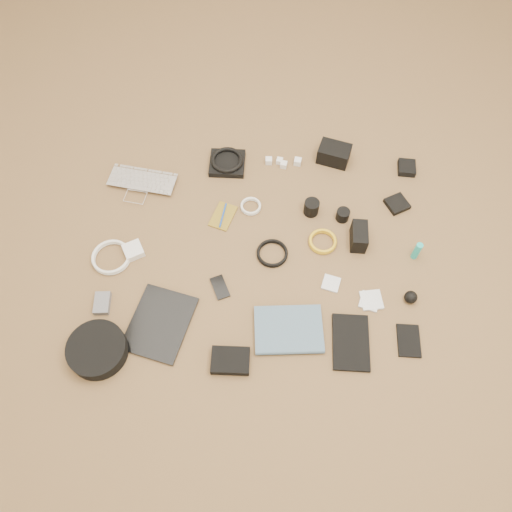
{
  "coord_description": "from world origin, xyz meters",
  "views": [
    {
      "loc": [
        -0.03,
        -0.98,
        1.75
      ],
      "look_at": [
        -0.01,
        -0.02,
        0.02
      ],
      "focal_mm": 35.0,
      "sensor_mm": 36.0,
      "label": 1
    }
  ],
  "objects_px": {
    "laptop": "(140,188)",
    "tablet": "(160,323)",
    "dslr_camera": "(334,154)",
    "headphone_case": "(97,350)",
    "phone": "(220,287)",
    "paperback": "(290,354)"
  },
  "relations": [
    {
      "from": "dslr_camera",
      "to": "headphone_case",
      "type": "relative_size",
      "value": 0.64
    },
    {
      "from": "dslr_camera",
      "to": "phone",
      "type": "relative_size",
      "value": 1.38
    },
    {
      "from": "dslr_camera",
      "to": "paperback",
      "type": "relative_size",
      "value": 0.55
    },
    {
      "from": "laptop",
      "to": "dslr_camera",
      "type": "bearing_deg",
      "value": 22.77
    },
    {
      "from": "laptop",
      "to": "tablet",
      "type": "relative_size",
      "value": 1.07
    },
    {
      "from": "headphone_case",
      "to": "paperback",
      "type": "bearing_deg",
      "value": -2.32
    },
    {
      "from": "headphone_case",
      "to": "laptop",
      "type": "bearing_deg",
      "value": 83.54
    },
    {
      "from": "paperback",
      "to": "headphone_case",
      "type": "bearing_deg",
      "value": 87.41
    },
    {
      "from": "tablet",
      "to": "phone",
      "type": "xyz_separation_m",
      "value": [
        0.22,
        0.14,
        -0.0
      ]
    },
    {
      "from": "laptop",
      "to": "phone",
      "type": "bearing_deg",
      "value": -40.75
    },
    {
      "from": "phone",
      "to": "headphone_case",
      "type": "xyz_separation_m",
      "value": [
        -0.43,
        -0.25,
        0.03
      ]
    },
    {
      "from": "laptop",
      "to": "headphone_case",
      "type": "relative_size",
      "value": 1.37
    },
    {
      "from": "phone",
      "to": "paperback",
      "type": "height_order",
      "value": "paperback"
    },
    {
      "from": "laptop",
      "to": "tablet",
      "type": "distance_m",
      "value": 0.64
    },
    {
      "from": "laptop",
      "to": "paperback",
      "type": "relative_size",
      "value": 1.17
    },
    {
      "from": "phone",
      "to": "headphone_case",
      "type": "height_order",
      "value": "headphone_case"
    },
    {
      "from": "headphone_case",
      "to": "paperback",
      "type": "height_order",
      "value": "headphone_case"
    },
    {
      "from": "dslr_camera",
      "to": "tablet",
      "type": "distance_m",
      "value": 1.06
    },
    {
      "from": "tablet",
      "to": "headphone_case",
      "type": "distance_m",
      "value": 0.24
    },
    {
      "from": "dslr_camera",
      "to": "phone",
      "type": "bearing_deg",
      "value": -108.21
    },
    {
      "from": "phone",
      "to": "paperback",
      "type": "distance_m",
      "value": 0.38
    },
    {
      "from": "phone",
      "to": "dslr_camera",
      "type": "bearing_deg",
      "value": 31.21
    }
  ]
}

